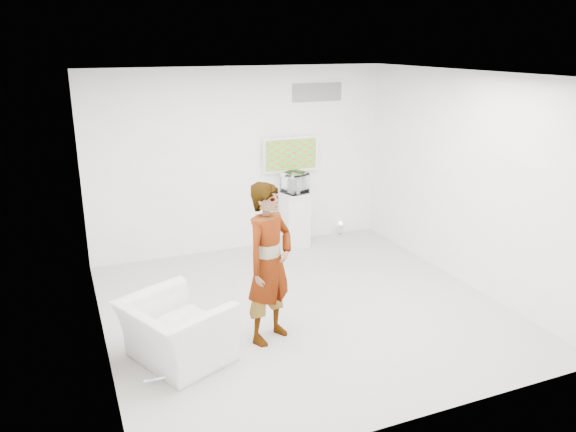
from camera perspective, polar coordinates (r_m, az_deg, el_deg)
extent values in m
cube|color=#BAB6AB|center=(7.52, 1.53, -9.22)|extent=(5.00, 5.00, 0.01)
cube|color=#2F2F32|center=(6.74, 1.74, 14.17)|extent=(5.00, 5.00, 0.01)
cube|color=white|center=(9.25, -4.76, 5.64)|extent=(5.00, 0.01, 3.00)
cube|color=white|center=(4.93, 13.67, -5.40)|extent=(5.00, 0.01, 3.00)
cube|color=white|center=(6.41, -19.20, -0.57)|extent=(0.01, 5.00, 3.00)
cube|color=white|center=(8.30, 17.61, 3.52)|extent=(0.01, 5.00, 3.00)
cube|color=silver|center=(9.49, 0.24, 6.30)|extent=(1.00, 0.08, 0.60)
cube|color=slate|center=(9.59, 2.97, 12.43)|extent=(0.90, 0.02, 0.30)
imported|color=white|center=(6.41, -1.90, -4.84)|extent=(0.82, 0.73, 1.90)
imported|color=white|center=(6.34, -11.29, -11.39)|extent=(1.30, 1.37, 0.70)
cube|color=silver|center=(9.54, 0.69, -0.34)|extent=(0.46, 0.46, 0.94)
cylinder|color=white|center=(10.16, 5.34, -1.36)|extent=(0.20, 0.20, 0.25)
cube|color=silver|center=(9.37, 0.70, 3.42)|extent=(0.44, 0.44, 0.35)
cube|color=silver|center=(9.38, 0.70, 3.08)|extent=(0.06, 0.18, 0.24)
cube|color=silver|center=(6.44, -1.56, 2.40)|extent=(0.11, 0.11, 0.03)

